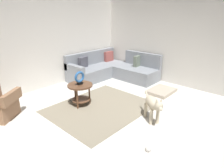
# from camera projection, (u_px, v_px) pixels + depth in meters

# --- Properties ---
(ground_plane) EXTENTS (6.00, 6.00, 0.10)m
(ground_plane) POSITION_uv_depth(u_px,v_px,m) (119.00, 122.00, 4.07)
(ground_plane) COLOR silver
(wall_back) EXTENTS (6.00, 0.12, 2.70)m
(wall_back) POSITION_uv_depth(u_px,v_px,m) (41.00, 42.00, 5.44)
(wall_back) COLOR silver
(wall_back) RESTS_ON ground_plane
(wall_right) EXTENTS (0.12, 6.00, 2.70)m
(wall_right) POSITION_uv_depth(u_px,v_px,m) (184.00, 41.00, 5.62)
(wall_right) COLOR silver
(wall_right) RESTS_ON ground_plane
(area_rug) EXTENTS (2.30, 1.90, 0.01)m
(area_rug) POSITION_uv_depth(u_px,v_px,m) (101.00, 107.00, 4.60)
(area_rug) COLOR gray
(area_rug) RESTS_ON ground_plane
(sectional_couch) EXTENTS (2.20, 2.25, 0.88)m
(sectional_couch) POSITION_uv_depth(u_px,v_px,m) (112.00, 70.00, 6.60)
(sectional_couch) COLOR gray
(sectional_couch) RESTS_ON ground_plane
(side_table) EXTENTS (0.60, 0.60, 0.54)m
(side_table) POSITION_uv_depth(u_px,v_px,m) (80.00, 89.00, 4.59)
(side_table) COLOR brown
(side_table) RESTS_ON ground_plane
(torus_sculpture) EXTENTS (0.28, 0.08, 0.33)m
(torus_sculpture) POSITION_uv_depth(u_px,v_px,m) (80.00, 78.00, 4.49)
(torus_sculpture) COLOR black
(torus_sculpture) RESTS_ON side_table
(dog_bed_mat) EXTENTS (0.80, 0.60, 0.09)m
(dog_bed_mat) POSITION_uv_depth(u_px,v_px,m) (161.00, 91.00, 5.46)
(dog_bed_mat) COLOR #B2A38E
(dog_bed_mat) RESTS_ON ground_plane
(dog) EXTENTS (0.54, 0.72, 0.63)m
(dog) POSITION_uv_depth(u_px,v_px,m) (153.00, 105.00, 3.91)
(dog) COLOR beige
(dog) RESTS_ON ground_plane
(dog_toy_ball) EXTENTS (0.10, 0.10, 0.10)m
(dog_toy_ball) POSITION_uv_depth(u_px,v_px,m) (148.00, 149.00, 3.13)
(dog_toy_ball) COLOR silver
(dog_toy_ball) RESTS_ON ground_plane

